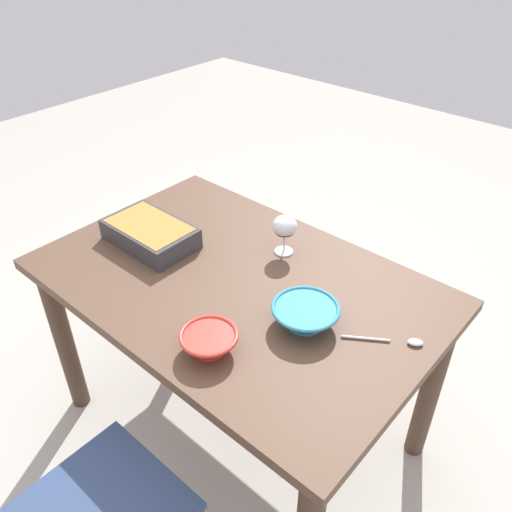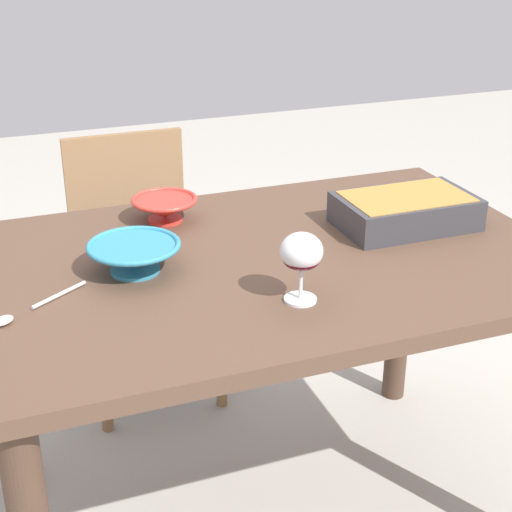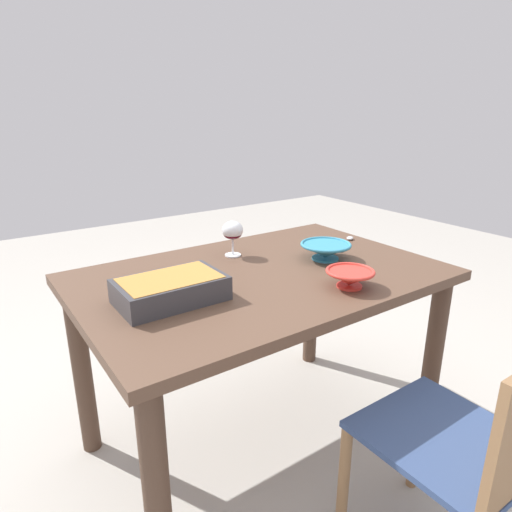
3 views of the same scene
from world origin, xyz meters
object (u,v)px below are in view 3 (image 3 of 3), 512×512
(small_bowl, at_px, (350,277))
(wine_glass, at_px, (233,232))
(dining_table, at_px, (261,301))
(mixing_bowl, at_px, (326,250))
(serving_spoon, at_px, (348,241))
(chair, at_px, (472,450))
(casserole_dish, at_px, (171,288))

(small_bowl, bearing_deg, wine_glass, -74.10)
(wine_glass, bearing_deg, dining_table, 85.30)
(mixing_bowl, relative_size, serving_spoon, 1.00)
(small_bowl, bearing_deg, chair, 87.15)
(chair, relative_size, wine_glass, 5.54)
(chair, height_order, mixing_bowl, mixing_bowl)
(mixing_bowl, bearing_deg, chair, 78.19)
(wine_glass, xyz_separation_m, casserole_dish, (0.40, 0.27, -0.06))
(casserole_dish, distance_m, serving_spoon, 0.94)
(dining_table, relative_size, wine_glass, 8.99)
(chair, relative_size, mixing_bowl, 4.01)
(small_bowl, xyz_separation_m, serving_spoon, (-0.38, -0.38, -0.03))
(mixing_bowl, height_order, small_bowl, mixing_bowl)
(casserole_dish, bearing_deg, wine_glass, -145.69)
(dining_table, xyz_separation_m, wine_glass, (-0.02, -0.23, 0.22))
(chair, bearing_deg, casserole_dish, -54.98)
(chair, bearing_deg, wine_glass, -83.22)
(dining_table, relative_size, casserole_dish, 4.01)
(casserole_dish, relative_size, mixing_bowl, 1.62)
(chair, xyz_separation_m, serving_spoon, (-0.41, -0.88, 0.31))
(casserole_dish, xyz_separation_m, serving_spoon, (-0.93, -0.14, -0.04))
(casserole_dish, height_order, mixing_bowl, casserole_dish)
(wine_glass, bearing_deg, small_bowl, 105.90)
(dining_table, bearing_deg, chair, 100.03)
(dining_table, distance_m, mixing_bowl, 0.34)
(small_bowl, bearing_deg, mixing_bowl, -117.26)
(wine_glass, height_order, small_bowl, wine_glass)
(casserole_dish, bearing_deg, dining_table, -173.16)
(casserole_dish, bearing_deg, serving_spoon, -171.60)
(mixing_bowl, bearing_deg, serving_spoon, -155.27)
(casserole_dish, relative_size, small_bowl, 1.99)
(dining_table, relative_size, small_bowl, 7.96)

